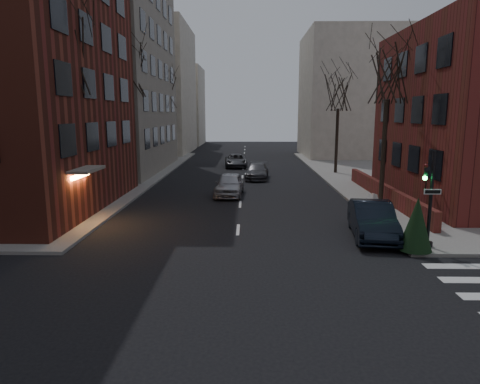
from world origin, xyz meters
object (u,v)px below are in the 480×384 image
at_px(tree_left_b, 129,71).
at_px(tree_right_a, 388,73).
at_px(car_lane_far, 236,161).
at_px(streetlamp_near, 126,134).
at_px(tree_left_c, 164,92).
at_px(tree_right_b, 339,92).
at_px(traffic_signal, 429,205).
at_px(sandwich_board, 373,201).
at_px(parked_sedan, 372,220).
at_px(car_lane_gray, 257,171).
at_px(tree_left_a, 65,57).
at_px(streetlamp_far, 174,126).
at_px(car_lane_silver, 229,184).
at_px(evergreen_shrub, 417,224).

distance_m(tree_left_b, tree_right_a, 19.35).
bearing_deg(car_lane_far, streetlamp_near, -119.29).
distance_m(tree_left_c, tree_right_b, 19.34).
relative_size(traffic_signal, sandwich_board, 4.47).
bearing_deg(tree_right_a, parked_sedan, -109.90).
height_order(traffic_signal, car_lane_gray, traffic_signal).
bearing_deg(tree_left_a, streetlamp_far, 88.77).
relative_size(streetlamp_near, streetlamp_far, 1.00).
bearing_deg(car_lane_gray, tree_left_a, -119.14).
bearing_deg(car_lane_far, car_lane_gray, -79.69).
bearing_deg(parked_sedan, sandwich_board, 80.64).
bearing_deg(streetlamp_near, tree_left_c, 91.91).
bearing_deg(car_lane_gray, tree_right_b, 28.54).
bearing_deg(streetlamp_far, tree_left_b, -92.15).
bearing_deg(tree_right_a, sandwich_board, -120.35).
xyz_separation_m(tree_left_b, car_lane_silver, (8.00, -5.03, -8.13)).
bearing_deg(car_lane_far, traffic_signal, -76.33).
relative_size(tree_left_c, car_lane_far, 1.96).
bearing_deg(tree_left_c, evergreen_shrub, -62.93).
height_order(tree_left_b, tree_right_b, tree_left_b).
bearing_deg(tree_right_b, parked_sedan, -97.00).
bearing_deg(streetlamp_near, car_lane_far, 64.19).
xyz_separation_m(tree_right_b, streetlamp_near, (-17.00, -10.00, -3.35)).
relative_size(tree_left_b, tree_right_a, 1.11).
relative_size(tree_left_a, tree_right_b, 1.12).
height_order(streetlamp_far, sandwich_board, streetlamp_far).
relative_size(traffic_signal, car_lane_gray, 0.86).
distance_m(car_lane_gray, sandwich_board, 14.07).
xyz_separation_m(tree_left_b, car_lane_gray, (10.09, 2.76, -8.24)).
height_order(car_lane_silver, car_lane_gray, car_lane_silver).
bearing_deg(tree_left_b, car_lane_silver, -32.15).
bearing_deg(evergreen_shrub, tree_left_c, 117.07).
height_order(tree_right_b, streetlamp_near, tree_right_b).
relative_size(tree_left_c, car_lane_silver, 2.12).
xyz_separation_m(tree_left_a, tree_left_c, (0.00, 26.00, -0.44)).
height_order(streetlamp_near, car_lane_gray, streetlamp_near).
bearing_deg(tree_left_c, streetlamp_far, 73.30).
height_order(parked_sedan, sandwich_board, parked_sedan).
bearing_deg(parked_sedan, tree_left_b, 141.58).
relative_size(car_lane_silver, car_lane_gray, 0.99).
relative_size(parked_sedan, car_lane_far, 1.01).
bearing_deg(tree_right_a, tree_right_b, 90.00).
bearing_deg(streetlamp_far, streetlamp_near, -90.00).
xyz_separation_m(streetlamp_near, sandwich_board, (16.00, -5.71, -3.64)).
xyz_separation_m(tree_right_b, car_lane_silver, (-9.60, -11.03, -6.80)).
distance_m(tree_left_a, car_lane_far, 25.84).
bearing_deg(parked_sedan, car_lane_silver, 131.51).
xyz_separation_m(tree_left_c, evergreen_shrub, (16.10, -31.50, -6.78)).
height_order(tree_left_b, car_lane_silver, tree_left_b).
height_order(streetlamp_near, evergreen_shrub, streetlamp_near).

